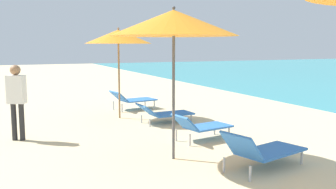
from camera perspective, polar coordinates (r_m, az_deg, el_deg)
umbrella_second at (r=6.54m, az=0.87°, el=10.80°), size 2.23×2.23×2.69m
lounger_second_shoreside at (r=8.07m, az=5.11°, el=-4.75°), size 1.36×0.79×0.60m
lounger_second_inland at (r=6.41m, az=14.19°, el=-8.15°), size 1.63×0.98×0.69m
umbrella_farthest at (r=10.42m, az=-7.55°, el=8.68°), size 1.82×1.82×2.50m
lounger_farthest_shoreside at (r=11.91m, az=-5.39°, el=-0.69°), size 1.49×0.92×0.62m
lounger_farthest_inland at (r=9.85m, az=-0.52°, el=-2.79°), size 1.49×0.71×0.54m
person_walking_near at (r=8.55m, az=-22.01°, el=-0.07°), size 0.42×0.36×1.62m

